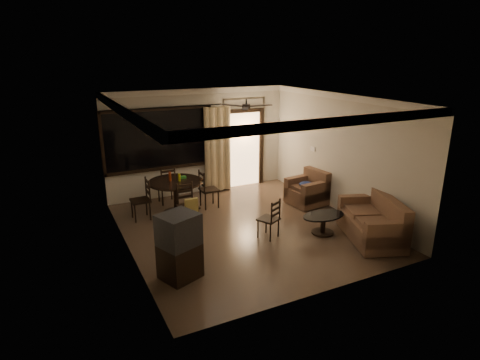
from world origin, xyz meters
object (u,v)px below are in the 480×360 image
dining_chair_east (209,196)px  side_chair (269,226)px  coffee_table (323,221)px  sofa (374,223)px  tv_cabinet (179,246)px  armchair (308,191)px  dining_chair_north (167,192)px  dining_table (176,188)px  dining_chair_west (141,207)px  dining_chair_south (188,213)px

dining_chair_east → side_chair: (0.46, -2.16, -0.03)m
dining_chair_east → coffee_table: (1.59, -2.50, -0.00)m
sofa → side_chair: 2.15m
tv_cabinet → armchair: tv_cabinet is taller
dining_chair_north → dining_table: bearing=90.1°
dining_chair_west → dining_chair_north: same height
dining_chair_west → dining_chair_south: same height
coffee_table → side_chair: bearing=163.3°
dining_chair_west → armchair: size_ratio=1.05×
side_chair → dining_table: bearing=-85.5°
armchair → coffee_table: armchair is taller
sofa → side_chair: (-1.89, 1.02, -0.10)m
dining_table → dining_chair_west: size_ratio=1.34×
sofa → tv_cabinet: bearing=-163.8°
dining_chair_west → dining_chair_north: size_ratio=1.00×
dining_chair_west → dining_table: bearing=90.1°
sofa → armchair: bearing=111.2°
dining_chair_east → tv_cabinet: tv_cabinet is taller
dining_chair_south → tv_cabinet: size_ratio=0.82×
dining_chair_south → dining_chair_north: 1.61m
tv_cabinet → side_chair: tv_cabinet is taller
dining_chair_north → sofa: 5.06m
dining_chair_north → dining_chair_south: bearing=90.0°
dining_chair_west → armchair: 4.12m
dining_chair_south → side_chair: bearing=-45.4°
side_chair → dining_chair_south: bearing=-71.6°
dining_chair_north → side_chair: 3.18m
dining_table → dining_chair_north: bearing=90.3°
dining_chair_north → armchair: dining_chair_north is taller
armchair → side_chair: armchair is taller
dining_chair_west → coffee_table: (3.26, -2.49, -0.00)m
dining_chair_east → dining_chair_south: size_ratio=1.00×
coffee_table → dining_chair_north: bearing=126.8°
dining_chair_north → tv_cabinet: 3.69m
dining_chair_south → dining_chair_north: bearing=90.0°
dining_chair_east → armchair: 2.51m
coffee_table → dining_chair_east: bearing=122.5°
dining_chair_south → side_chair: dining_chair_south is taller
dining_chair_east → armchair: (2.34, -0.91, 0.06)m
dining_chair_east → coffee_table: size_ratio=0.99×
dining_chair_west → tv_cabinet: 2.85m
side_chair → tv_cabinet: bearing=-8.8°
dining_table → dining_chair_east: dining_table is taller
dining_chair_south → dining_table: bearing=89.9°
tv_cabinet → armchair: size_ratio=1.27×
dining_chair_east → dining_table: bearing=89.9°
dining_chair_west → coffee_table: bearing=52.4°
dining_table → armchair: (3.18, -0.91, -0.28)m
dining_chair_north → side_chair: dining_chair_north is taller
dining_chair_north → coffee_table: dining_chair_north is taller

